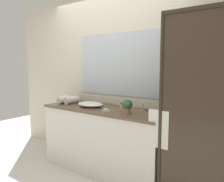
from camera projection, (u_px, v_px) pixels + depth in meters
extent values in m
plane|color=silver|center=(103.00, 171.00, 3.09)|extent=(8.00, 8.00, 0.00)
cube|color=beige|center=(117.00, 78.00, 3.22)|extent=(4.40, 0.05, 2.60)
cube|color=beige|center=(116.00, 101.00, 3.24)|extent=(1.80, 0.01, 0.11)
cube|color=silver|center=(116.00, 64.00, 3.17)|extent=(1.37, 0.01, 0.90)
cube|color=silver|center=(104.00, 141.00, 3.05)|extent=(1.80, 0.56, 0.87)
cube|color=brown|center=(103.00, 109.00, 2.99)|extent=(1.80, 0.58, 0.03)
cylinder|color=#2D2319|center=(161.00, 113.00, 2.21)|extent=(0.04, 0.04, 2.00)
cube|color=#2D2319|center=(220.00, 5.00, 1.80)|extent=(1.00, 0.04, 0.04)
cube|color=#382B21|center=(214.00, 121.00, 1.92)|extent=(0.96, 0.01, 1.96)
cube|color=#382B21|center=(171.00, 109.00, 2.44)|extent=(0.01, 0.57, 1.96)
cylinder|color=#2D2319|center=(159.00, 112.00, 2.22)|extent=(0.32, 0.02, 0.02)
cube|color=silver|center=(159.00, 129.00, 2.24)|extent=(0.22, 0.04, 0.39)
ellipsoid|color=white|center=(90.00, 104.00, 3.11)|extent=(0.40, 0.29, 0.07)
cube|color=silver|center=(98.00, 104.00, 3.27)|extent=(0.17, 0.04, 0.02)
cylinder|color=silver|center=(98.00, 99.00, 3.26)|extent=(0.02, 0.02, 0.13)
cylinder|color=silver|center=(96.00, 96.00, 3.21)|extent=(0.02, 0.10, 0.02)
cylinder|color=silver|center=(95.00, 102.00, 3.30)|extent=(0.02, 0.02, 0.04)
cylinder|color=silver|center=(101.00, 103.00, 3.23)|extent=(0.02, 0.02, 0.04)
cylinder|color=#B77A51|center=(127.00, 111.00, 2.67)|extent=(0.08, 0.08, 0.06)
ellipsoid|color=#326237|center=(127.00, 104.00, 2.67)|extent=(0.13, 0.13, 0.12)
cube|color=silver|center=(106.00, 111.00, 2.81)|extent=(0.10, 0.07, 0.01)
ellipsoid|color=beige|center=(106.00, 109.00, 2.80)|extent=(0.07, 0.04, 0.02)
cylinder|color=silver|center=(121.00, 107.00, 2.90)|extent=(0.03, 0.03, 0.08)
cylinder|color=black|center=(121.00, 104.00, 2.90)|extent=(0.02, 0.02, 0.01)
cylinder|color=silver|center=(143.00, 108.00, 2.85)|extent=(0.02, 0.02, 0.08)
cylinder|color=#2D6638|center=(143.00, 104.00, 2.84)|extent=(0.02, 0.02, 0.01)
cylinder|color=silver|center=(64.00, 100.00, 3.40)|extent=(0.13, 0.20, 0.11)
cylinder|color=silver|center=(72.00, 100.00, 3.39)|extent=(0.11, 0.24, 0.11)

